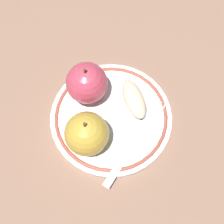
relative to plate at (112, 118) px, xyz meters
The scene contains 6 objects.
ground_plane 0.02m from the plate, ahead, with size 2.00×2.00×0.00m, color #8F6955.
plate is the anchor object (origin of this frame).
apple_red_whole 0.07m from the plate, 14.86° to the left, with size 0.07×0.07×0.08m.
apple_second_whole 0.07m from the plate, 80.60° to the right, with size 0.07×0.07×0.08m.
apple_slice_front 0.05m from the plate, behind, with size 0.07×0.03×0.02m, color beige.
fork 0.06m from the plate, 91.14° to the left, with size 0.16×0.09×0.00m.
Camera 1 is at (0.09, 0.17, 0.49)m, focal length 50.00 mm.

